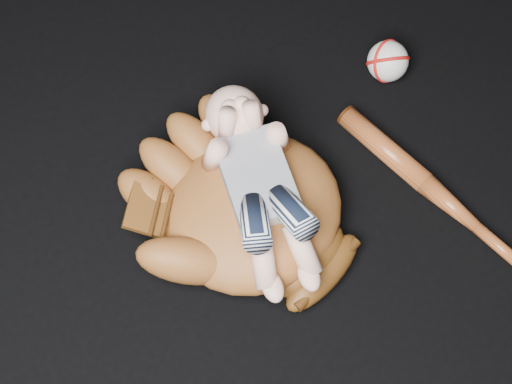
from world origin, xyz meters
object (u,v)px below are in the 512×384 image
at_px(baseball_bat, 435,192).
at_px(baseball, 388,61).
at_px(newborn_baby, 263,191).
at_px(baseball_glove, 254,207).

bearing_deg(baseball_bat, baseball, 76.06).
relative_size(newborn_baby, baseball, 4.74).
height_order(baseball_bat, baseball, baseball).
distance_m(baseball_bat, baseball, 0.29).
distance_m(newborn_baby, baseball, 0.43).
relative_size(newborn_baby, baseball_bat, 0.86).
distance_m(baseball_glove, baseball_bat, 0.35).
relative_size(baseball_glove, baseball_bat, 1.01).
relative_size(baseball_glove, newborn_baby, 1.18).
height_order(baseball_glove, newborn_baby, newborn_baby).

